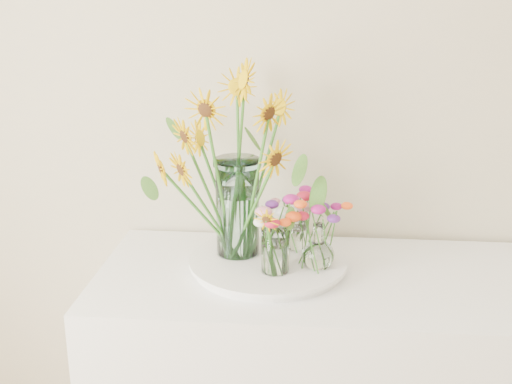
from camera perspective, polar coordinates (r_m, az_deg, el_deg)
tray at (r=1.90m, az=1.09°, el=-6.45°), size 0.44×0.44×0.02m
mason_jar at (r=1.88m, az=-1.64°, el=-1.37°), size 0.15×0.15×0.30m
sunflower_bouquet at (r=1.84m, az=-1.68°, el=2.60°), size 0.94×0.94×0.57m
small_vase_a at (r=1.79m, az=1.73°, el=-5.22°), size 0.09×0.09×0.14m
wildflower_posy_a at (r=1.77m, az=1.75°, el=-3.89°), size 0.17×0.17×0.23m
small_vase_b at (r=1.83m, az=5.56°, el=-4.80°), size 0.09×0.09×0.13m
wildflower_posy_b at (r=1.81m, az=5.60°, el=-3.49°), size 0.22×0.22×0.22m
small_vase_c at (r=1.95m, az=3.63°, el=-3.66°), size 0.08×0.08×0.11m
wildflower_posy_c at (r=1.94m, az=3.66°, el=-2.43°), size 0.20×0.20×0.20m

